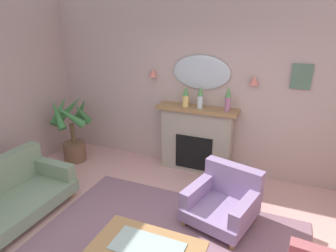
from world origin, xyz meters
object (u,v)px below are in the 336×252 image
at_px(mantel_vase_right, 200,97).
at_px(coffee_table, 148,251).
at_px(mantel_vase_left, 228,98).
at_px(floral_couch, 2,199).
at_px(wall_sconce_left, 153,73).
at_px(mantel_vase_centre, 186,97).
at_px(wall_sconce_right, 254,80).
at_px(fireplace, 196,140).
at_px(potted_plant_tall_palm, 72,129).
at_px(framed_picture, 302,77).
at_px(wall_mirror, 201,73).
at_px(armchair_near_fireplace, 224,199).

bearing_deg(mantel_vase_right, coffee_table, -84.96).
bearing_deg(mantel_vase_left, floral_couch, -136.96).
bearing_deg(wall_sconce_left, mantel_vase_centre, -10.46).
bearing_deg(mantel_vase_left, wall_sconce_right, 18.92).
relative_size(wall_sconce_right, coffee_table, 0.13).
height_order(mantel_vase_right, wall_sconce_left, wall_sconce_left).
height_order(fireplace, mantel_vase_left, mantel_vase_left).
xyz_separation_m(fireplace, potted_plant_tall_palm, (-2.22, -0.53, 0.06)).
xyz_separation_m(fireplace, framed_picture, (1.50, 0.15, 1.18)).
relative_size(fireplace, mantel_vase_left, 3.45).
distance_m(mantel_vase_centre, framed_picture, 1.76).
bearing_deg(wall_mirror, framed_picture, 0.38).
relative_size(mantel_vase_centre, mantel_vase_left, 0.88).
relative_size(mantel_vase_centre, wall_mirror, 0.36).
distance_m(wall_mirror, framed_picture, 1.50).
bearing_deg(mantel_vase_centre, wall_sconce_left, 169.54).
bearing_deg(wall_mirror, potted_plant_tall_palm, -163.29).
bearing_deg(fireplace, floral_couch, -130.03).
bearing_deg(wall_mirror, mantel_vase_right, -73.61).
bearing_deg(armchair_near_fireplace, mantel_vase_left, 102.60).
bearing_deg(coffee_table, mantel_vase_centre, 100.87).
bearing_deg(wall_sconce_left, wall_sconce_right, 0.00).
height_order(mantel_vase_right, floral_couch, mantel_vase_right).
bearing_deg(coffee_table, framed_picture, 64.43).
bearing_deg(mantel_vase_left, coffee_table, -95.64).
xyz_separation_m(mantel_vase_centre, mantel_vase_right, (0.25, 0.00, 0.03)).
distance_m(mantel_vase_centre, wall_sconce_right, 1.11).
height_order(mantel_vase_left, framed_picture, framed_picture).
bearing_deg(wall_sconce_left, coffee_table, -66.24).
distance_m(wall_sconce_left, potted_plant_tall_palm, 1.82).
xyz_separation_m(fireplace, mantel_vase_centre, (-0.20, -0.03, 0.75)).
distance_m(wall_sconce_left, framed_picture, 2.35).
relative_size(wall_sconce_right, framed_picture, 0.39).
distance_m(wall_mirror, floral_couch, 3.41).
xyz_separation_m(mantel_vase_left, potted_plant_tall_palm, (-2.72, -0.50, -0.74)).
xyz_separation_m(mantel_vase_right, mantel_vase_left, (0.45, 0.00, 0.02)).
distance_m(floral_couch, armchair_near_fireplace, 2.91).
distance_m(mantel_vase_right, wall_sconce_right, 0.87).
relative_size(framed_picture, armchair_near_fireplace, 0.36).
relative_size(mantel_vase_right, wall_sconce_left, 2.61).
relative_size(mantel_vase_left, wall_sconce_right, 2.81).
bearing_deg(framed_picture, mantel_vase_left, -169.80).
bearing_deg(mantel_vase_left, wall_sconce_left, 174.92).
distance_m(mantel_vase_centre, armchair_near_fireplace, 1.80).
height_order(wall_sconce_right, armchair_near_fireplace, wall_sconce_right).
distance_m(fireplace, wall_mirror, 1.15).
xyz_separation_m(wall_mirror, floral_couch, (-1.93, -2.44, -1.39)).
height_order(mantel_vase_right, wall_mirror, wall_mirror).
distance_m(coffee_table, armchair_near_fireplace, 1.36).
xyz_separation_m(floral_couch, armchair_near_fireplace, (2.68, 1.13, -0.01)).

